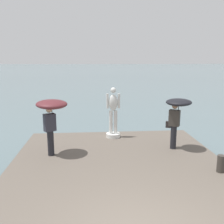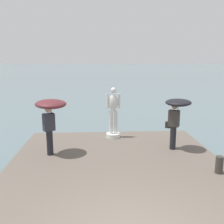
{
  "view_description": "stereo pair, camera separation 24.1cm",
  "coord_description": "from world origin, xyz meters",
  "px_view_note": "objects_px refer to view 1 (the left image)",
  "views": [
    {
      "loc": [
        -0.83,
        -3.89,
        3.67
      ],
      "look_at": [
        0.0,
        6.34,
        1.55
      ],
      "focal_mm": 40.44,
      "sensor_mm": 36.0,
      "label": 1
    },
    {
      "loc": [
        -0.59,
        -3.91,
        3.67
      ],
      "look_at": [
        0.0,
        6.34,
        1.55
      ],
      "focal_mm": 40.44,
      "sensor_mm": 36.0,
      "label": 2
    }
  ],
  "objects_px": {
    "onlooker_right": "(177,110)",
    "statue_white_figure": "(113,116)",
    "onlooker_left": "(51,111)",
    "mooring_bollard": "(221,164)"
  },
  "relations": [
    {
      "from": "onlooker_right",
      "to": "statue_white_figure",
      "type": "bearing_deg",
      "value": 143.44
    },
    {
      "from": "onlooker_left",
      "to": "mooring_bollard",
      "type": "distance_m",
      "value": 5.65
    },
    {
      "from": "mooring_bollard",
      "to": "onlooker_right",
      "type": "bearing_deg",
      "value": 108.19
    },
    {
      "from": "onlooker_left",
      "to": "onlooker_right",
      "type": "distance_m",
      "value": 4.49
    },
    {
      "from": "onlooker_right",
      "to": "mooring_bollard",
      "type": "distance_m",
      "value": 2.51
    },
    {
      "from": "statue_white_figure",
      "to": "onlooker_right",
      "type": "xyz_separation_m",
      "value": [
        2.2,
        -1.63,
        0.55
      ]
    },
    {
      "from": "onlooker_left",
      "to": "mooring_bollard",
      "type": "xyz_separation_m",
      "value": [
        5.17,
        -1.86,
        -1.32
      ]
    },
    {
      "from": "statue_white_figure",
      "to": "mooring_bollard",
      "type": "relative_size",
      "value": 4.16
    },
    {
      "from": "onlooker_left",
      "to": "onlooker_right",
      "type": "xyz_separation_m",
      "value": [
        4.49,
        0.23,
        -0.1
      ]
    },
    {
      "from": "onlooker_left",
      "to": "mooring_bollard",
      "type": "relative_size",
      "value": 3.79
    }
  ]
}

